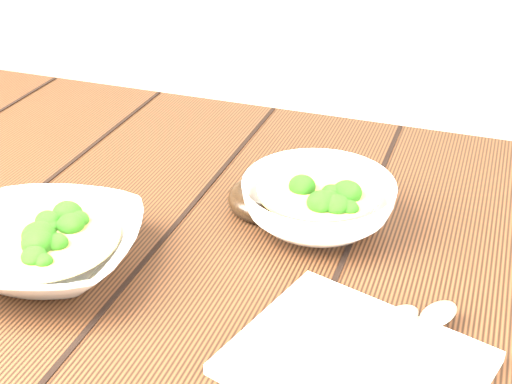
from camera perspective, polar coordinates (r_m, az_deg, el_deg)
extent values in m
cube|color=#371E0F|center=(0.81, -6.12, -5.34)|extent=(1.20, 0.80, 0.04)
cube|color=#371E0F|center=(1.51, -18.69, -5.74)|extent=(0.07, 0.07, 0.71)
imported|color=silver|center=(0.78, -16.38, -4.34)|extent=(0.23, 0.23, 0.05)
cylinder|color=#A18648|center=(0.77, -16.53, -3.48)|extent=(0.16, 0.16, 0.00)
ellipsoid|color=#2D791B|center=(0.76, -15.19, -3.20)|extent=(0.03, 0.03, 0.02)
ellipsoid|color=#2D791B|center=(0.78, -14.64, -2.19)|extent=(0.03, 0.03, 0.02)
ellipsoid|color=#2D791B|center=(0.80, -16.36, -1.41)|extent=(0.03, 0.03, 0.02)
ellipsoid|color=#2D791B|center=(0.78, -17.83, -2.69)|extent=(0.03, 0.03, 0.02)
ellipsoid|color=#2D791B|center=(0.76, -19.25, -3.69)|extent=(0.03, 0.03, 0.02)
ellipsoid|color=#2D791B|center=(0.73, -18.48, -5.15)|extent=(0.03, 0.03, 0.02)
ellipsoid|color=#2D791B|center=(0.74, -15.82, -4.08)|extent=(0.03, 0.03, 0.02)
imported|color=silver|center=(0.82, 4.98, -0.93)|extent=(0.18, 0.18, 0.05)
cylinder|color=#A18648|center=(0.81, 5.03, 0.13)|extent=(0.14, 0.14, 0.00)
ellipsoid|color=#2D791B|center=(0.81, 6.29, 0.43)|extent=(0.03, 0.03, 0.02)
ellipsoid|color=#2D791B|center=(0.83, 6.25, 1.21)|extent=(0.03, 0.03, 0.02)
ellipsoid|color=#2D791B|center=(0.84, 4.33, 1.81)|extent=(0.03, 0.03, 0.02)
ellipsoid|color=#2D791B|center=(0.81, 3.70, 0.80)|extent=(0.03, 0.03, 0.02)
ellipsoid|color=#2D791B|center=(0.79, 2.96, 0.00)|extent=(0.03, 0.03, 0.02)
ellipsoid|color=#2D791B|center=(0.77, 4.43, -1.11)|extent=(0.03, 0.03, 0.02)
ellipsoid|color=#2D791B|center=(0.79, 6.20, -0.24)|extent=(0.03, 0.03, 0.02)
torus|color=black|center=(0.85, 1.12, -0.52)|extent=(0.10, 0.10, 0.02)
cube|color=beige|center=(0.64, 7.99, -13.41)|extent=(0.24, 0.22, 0.01)
cylinder|color=#AAA496|center=(0.64, 6.60, -12.85)|extent=(0.07, 0.12, 0.01)
ellipsoid|color=#AAA496|center=(0.68, 11.31, -9.82)|extent=(0.05, 0.06, 0.01)
cylinder|color=#AAA496|center=(0.64, 10.47, -12.68)|extent=(0.06, 0.12, 0.01)
ellipsoid|color=#AAA496|center=(0.70, 14.38, -9.42)|extent=(0.05, 0.06, 0.01)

